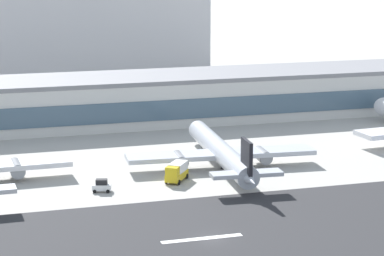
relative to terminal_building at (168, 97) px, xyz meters
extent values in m
plane|color=#B2AFA8|center=(-15.42, -82.39, -5.64)|extent=(1400.00, 1400.00, 0.00)
cube|color=#2D2D30|center=(-15.42, -82.09, -5.60)|extent=(800.00, 38.02, 0.08)
cube|color=white|center=(-16.72, -82.09, -5.56)|extent=(12.00, 1.20, 0.01)
cube|color=silver|center=(0.00, 0.06, -0.50)|extent=(165.27, 21.24, 10.28)
cube|color=#476075|center=(0.00, -10.71, -1.02)|extent=(160.31, 0.30, 4.63)
cube|color=gray|center=(0.00, 0.06, 5.14)|extent=(166.93, 21.46, 1.00)
cube|color=#BCBCC1|center=(-18.15, 97.12, 13.70)|extent=(108.06, 38.06, 38.69)
cylinder|color=gray|center=(-39.54, -42.97, -3.60)|extent=(2.83, 5.81, 2.66)
cylinder|color=silver|center=(-1.58, -44.93, -2.62)|extent=(6.78, 39.26, 3.91)
sphere|color=silver|center=(-0.14, -25.44, -2.62)|extent=(3.71, 3.71, 3.71)
cone|color=silver|center=(-3.03, -64.42, -2.62)|extent=(4.03, 7.28, 3.52)
cube|color=silver|center=(-1.64, -45.71, -3.01)|extent=(36.41, 8.51, 0.86)
cylinder|color=gray|center=(6.45, -46.31, -3.69)|extent=(2.94, 5.64, 2.54)
cylinder|color=gray|center=(-9.74, -45.11, -3.69)|extent=(2.94, 5.64, 2.54)
cube|color=silver|center=(-2.91, -62.86, -2.23)|extent=(12.47, 4.12, 0.69)
cube|color=black|center=(-2.91, -62.86, 0.51)|extent=(1.01, 5.31, 6.25)
cylinder|color=black|center=(-1.73, -46.88, -5.11)|extent=(0.70, 0.70, 1.07)
sphere|color=white|center=(49.75, -15.34, -2.17)|extent=(4.25, 4.25, 4.25)
cube|color=gold|center=(-12.21, -52.28, -4.59)|extent=(5.43, 6.28, 1.20)
cube|color=silver|center=(-11.79, -51.69, -3.19)|extent=(4.38, 4.86, 1.60)
cube|color=gold|center=(-13.46, -54.04, -3.24)|extent=(2.77, 2.65, 1.50)
cylinder|color=black|center=(-14.41, -53.30, -5.19)|extent=(0.75, 0.90, 0.90)
cylinder|color=black|center=(-12.45, -54.69, -5.19)|extent=(0.75, 0.90, 0.90)
cylinder|color=black|center=(-11.97, -49.87, -5.19)|extent=(0.75, 0.90, 0.90)
cylinder|color=black|center=(-10.02, -51.26, -5.19)|extent=(0.75, 0.90, 0.90)
cube|color=white|center=(-26.24, -54.96, -4.84)|extent=(3.52, 2.42, 1.00)
cube|color=black|center=(-26.24, -54.96, -3.89)|extent=(2.20, 1.76, 0.90)
cylinder|color=black|center=(-27.10, -53.88, -5.34)|extent=(0.65, 0.44, 0.60)
cylinder|color=black|center=(-27.54, -55.42, -5.34)|extent=(0.65, 0.44, 0.60)
cylinder|color=black|center=(-24.94, -54.50, -5.34)|extent=(0.65, 0.44, 0.60)
cylinder|color=black|center=(-25.39, -56.04, -5.34)|extent=(0.65, 0.44, 0.60)
camera|label=1|loc=(-49.04, -186.27, 34.35)|focal=75.60mm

